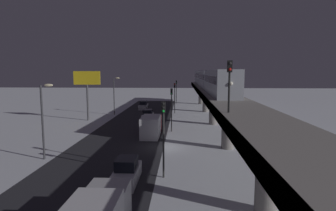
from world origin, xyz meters
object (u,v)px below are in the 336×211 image
sedan_silver (144,106)px  commercial_billboard (87,83)px  traffic_light_far (175,94)px  subway_train (208,78)px  delivery_van (151,126)px  traffic_light_mid (172,103)px  sedan_white_2 (127,172)px  traffic_light_near (163,128)px  traffic_light_distant (176,88)px  sedan_white (148,116)px  rail_signal (229,77)px

sedan_silver → commercial_billboard: 18.60m
traffic_light_far → subway_train: bearing=172.7°
delivery_van → traffic_light_mid: bearing=-136.5°
sedan_white_2 → delivery_van: size_ratio=0.60×
sedan_silver → delivery_van: delivery_van is taller
traffic_light_far → commercial_billboard: size_ratio=0.72×
subway_train → traffic_light_far: subway_train is taller
delivery_van → traffic_light_near: 16.22m
traffic_light_distant → traffic_light_far: bearing=90.0°
traffic_light_far → commercial_billboard: commercial_billboard is taller
traffic_light_far → traffic_light_distant: bearing=-90.0°
sedan_white → traffic_light_mid: (-4.70, 9.63, 3.40)m
sedan_silver → traffic_light_near: traffic_light_near is taller
sedan_silver → traffic_light_near: (-7.50, 42.92, 3.41)m
commercial_billboard → sedan_white: bearing=-176.5°
traffic_light_near → traffic_light_mid: 18.30m
subway_train → traffic_light_mid: (6.79, 17.44, -3.27)m
rail_signal → commercial_billboard: 34.97m
sedan_white → traffic_light_mid: bearing=-64.0°
traffic_light_mid → traffic_light_distant: (0.00, -36.61, 0.00)m
subway_train → sedan_silver: subway_train is taller
sedan_silver → traffic_light_near: 43.70m
rail_signal → traffic_light_mid: 20.32m
subway_train → delivery_van: size_ratio=7.50×
commercial_billboard → traffic_light_near: bearing=119.7°
delivery_van → commercial_billboard: commercial_billboard is taller
rail_signal → traffic_light_mid: rail_signal is taller
subway_train → delivery_van: (9.49, 20.00, -6.12)m
sedan_silver → sedan_white_2: bearing=96.0°
traffic_light_near → traffic_light_far: same height
rail_signal → traffic_light_near: 6.69m
subway_train → sedan_white_2: (9.69, 36.83, -6.67)m
rail_signal → delivery_van: rail_signal is taller
rail_signal → traffic_light_near: rail_signal is taller
traffic_light_mid → sedan_silver: bearing=-73.1°
sedan_white_2 → traffic_light_near: (-2.90, -1.09, 3.40)m
traffic_light_mid → commercial_billboard: size_ratio=0.72×
delivery_van → commercial_billboard: (12.83, -11.53, 5.48)m
delivery_van → traffic_light_distant: bearing=-93.9°
sedan_white_2 → traffic_light_distant: traffic_light_distant is taller
commercial_billboard → rail_signal: bearing=126.2°
sedan_silver → sedan_white_2: (-4.60, 44.01, 0.01)m
rail_signal → sedan_white_2: bearing=1.3°
subway_train → sedan_white_2: 38.66m
sedan_white_2 → commercial_billboard: 31.62m
sedan_white_2 → rail_signal: bearing=1.3°
sedan_white_2 → commercial_billboard: (12.63, -28.36, 6.03)m
traffic_light_far → traffic_light_distant: same height
traffic_light_mid → traffic_light_distant: size_ratio=1.00×
delivery_van → traffic_light_near: (-2.70, 15.74, 2.85)m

